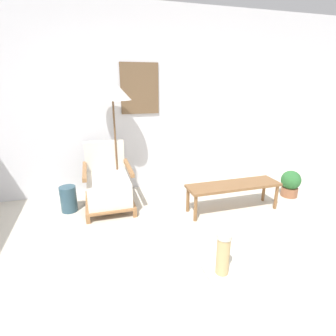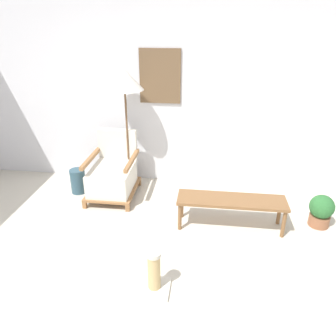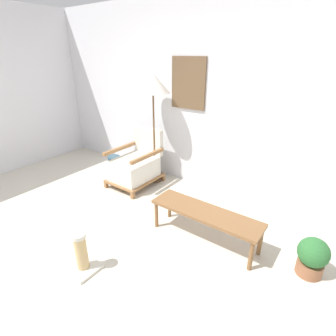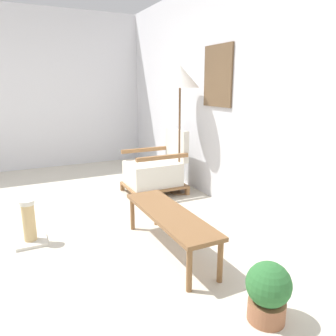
# 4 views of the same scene
# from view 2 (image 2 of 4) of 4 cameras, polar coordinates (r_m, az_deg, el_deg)

# --- Properties ---
(ground_plane) EXTENTS (14.00, 14.00, 0.00)m
(ground_plane) POSITION_cam_2_polar(r_m,az_deg,el_deg) (3.13, -6.15, -21.93)
(ground_plane) COLOR beige
(wall_back) EXTENTS (8.00, 0.09, 2.70)m
(wall_back) POSITION_cam_2_polar(r_m,az_deg,el_deg) (4.64, -0.06, 13.31)
(wall_back) COLOR silver
(wall_back) RESTS_ON ground_plane
(armchair) EXTENTS (0.62, 0.78, 0.86)m
(armchair) POSITION_cam_2_polar(r_m,az_deg,el_deg) (4.54, -9.56, -1.16)
(armchair) COLOR olive
(armchair) RESTS_ON ground_plane
(floor_lamp) EXTENTS (0.50, 0.50, 1.69)m
(floor_lamp) POSITION_cam_2_polar(r_m,az_deg,el_deg) (4.39, -7.59, 14.53)
(floor_lamp) COLOR brown
(floor_lamp) RESTS_ON ground_plane
(coffee_table) EXTENTS (1.25, 0.35, 0.37)m
(coffee_table) POSITION_cam_2_polar(r_m,az_deg,el_deg) (3.87, 10.98, -5.89)
(coffee_table) COLOR brown
(coffee_table) RESTS_ON ground_plane
(vase) EXTENTS (0.21, 0.21, 0.34)m
(vase) POSITION_cam_2_polar(r_m,az_deg,el_deg) (4.79, -15.39, -2.20)
(vase) COLOR #2D4C5B
(vase) RESTS_ON ground_plane
(potted_plant) EXTENTS (0.28, 0.28, 0.40)m
(potted_plant) POSITION_cam_2_polar(r_m,az_deg,el_deg) (4.28, 25.12, -6.66)
(potted_plant) COLOR #935B3D
(potted_plant) RESTS_ON ground_plane
(scratching_post) EXTENTS (0.28, 0.28, 0.42)m
(scratching_post) POSITION_cam_2_polar(r_m,az_deg,el_deg) (3.09, -2.43, -18.14)
(scratching_post) COLOR beige
(scratching_post) RESTS_ON ground_plane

